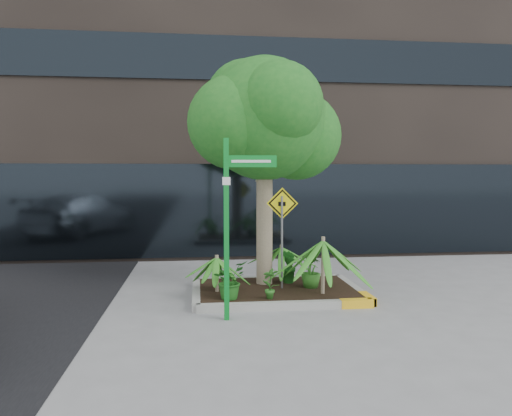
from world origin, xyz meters
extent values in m
plane|color=gray|center=(0.00, 0.00, 0.00)|extent=(80.00, 80.00, 0.00)
cube|color=#2D2621|center=(0.50, 8.50, 7.50)|extent=(18.00, 8.00, 15.00)
cube|color=#9E9E99|center=(0.20, 1.40, 0.07)|extent=(3.20, 0.15, 0.15)
cube|color=#9E9E99|center=(0.20, -0.80, 0.07)|extent=(3.20, 0.15, 0.15)
cube|color=#9E9E99|center=(-1.40, 0.30, 0.07)|extent=(0.15, 2.20, 0.15)
cube|color=#9E9E99|center=(1.80, 0.30, 0.07)|extent=(0.15, 2.20, 0.15)
cube|color=yellow|center=(1.50, -0.80, 0.07)|extent=(0.60, 0.17, 0.15)
cube|color=black|center=(0.20, 0.30, 0.12)|extent=(3.05, 2.05, 0.06)
cylinder|color=gray|center=(0.01, 0.74, 1.57)|extent=(0.33, 0.33, 3.13)
cylinder|color=gray|center=(0.12, 0.74, 2.72)|extent=(0.59, 0.17, 1.02)
sphere|color=#1C621D|center=(0.01, 0.74, 3.55)|extent=(2.51, 2.51, 2.51)
sphere|color=#1C621D|center=(0.74, 1.05, 3.24)|extent=(1.88, 1.88, 1.88)
sphere|color=#1C621D|center=(-0.61, 0.53, 3.45)|extent=(1.88, 1.88, 1.88)
sphere|color=#1C621D|center=(0.22, 0.11, 3.76)|extent=(1.67, 1.67, 1.67)
sphere|color=#1C621D|center=(-0.30, 1.26, 3.97)|extent=(1.78, 1.78, 1.78)
cylinder|color=gray|center=(1.00, -0.28, 0.70)|extent=(0.07, 0.07, 1.09)
cylinder|color=gray|center=(-1.00, 0.13, 0.51)|extent=(0.07, 0.07, 0.71)
cylinder|color=gray|center=(0.40, 0.88, 0.54)|extent=(0.07, 0.07, 0.78)
imported|color=#1C5919|center=(-0.79, -0.46, 0.49)|extent=(0.86, 0.86, 0.68)
imported|color=#2F7122|center=(0.89, 0.25, 0.50)|extent=(0.55, 0.55, 0.70)
imported|color=#2D7323|center=(-0.05, -0.55, 0.44)|extent=(0.39, 0.39, 0.58)
imported|color=#1A5A1A|center=(0.53, 0.68, 0.50)|extent=(0.48, 0.48, 0.70)
cube|color=#0B8027|center=(-0.89, -1.26, 1.51)|extent=(0.09, 0.09, 3.01)
cube|color=#0B8027|center=(-0.48, -1.28, 2.64)|extent=(0.84, 0.07, 0.19)
cube|color=#0B8027|center=(-0.87, -0.85, 2.85)|extent=(0.07, 0.84, 0.19)
cube|color=white|center=(-0.48, -1.30, 2.64)|extent=(0.65, 0.04, 0.04)
cube|color=white|center=(-0.88, -0.85, 2.85)|extent=(0.04, 0.65, 0.04)
cube|color=white|center=(-0.89, -1.31, 2.31)|extent=(0.13, 0.01, 0.13)
cylinder|color=slate|center=(0.29, 0.18, 1.07)|extent=(0.08, 0.19, 1.85)
cube|color=#FEE90C|center=(0.29, 0.16, 1.85)|extent=(0.61, 0.15, 0.62)
cube|color=black|center=(0.29, 0.15, 1.85)|extent=(0.54, 0.12, 0.55)
cube|color=#FEE90C|center=(0.29, 0.15, 1.85)|extent=(0.46, 0.10, 0.47)
cube|color=black|center=(0.28, 0.14, 1.84)|extent=(0.14, 0.03, 0.08)
camera|label=1|loc=(-1.36, -9.44, 2.44)|focal=35.00mm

